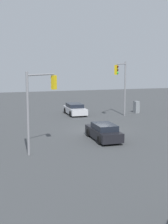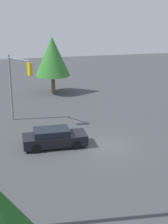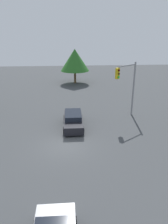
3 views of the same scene
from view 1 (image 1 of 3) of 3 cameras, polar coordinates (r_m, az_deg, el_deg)
ground_plane at (r=32.48m, az=2.25°, el=-3.10°), size 80.00×80.00×0.00m
sedan_silver at (r=41.49m, az=-1.50°, el=0.46°), size 4.39×2.03×1.34m
sedan_dark at (r=28.70m, az=3.29°, el=-3.32°), size 4.65×1.93×1.40m
traffic_signal_main at (r=39.68m, az=6.29°, el=5.33°), size 2.40×2.31×6.38m
traffic_signal_cross at (r=24.70m, az=-7.48°, el=2.36°), size 1.90×2.50×5.86m
electrical_cabinet at (r=43.41m, az=8.70°, el=0.82°), size 0.83×0.52×1.45m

